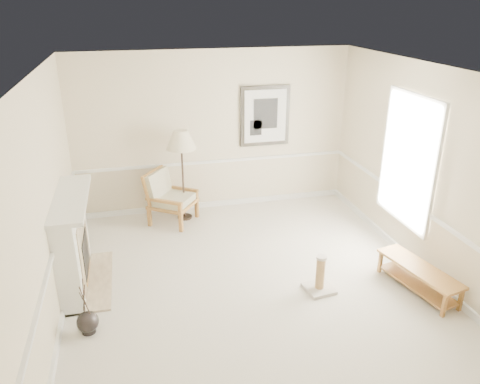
# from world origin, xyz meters

# --- Properties ---
(ground) EXTENTS (5.50, 5.50, 0.00)m
(ground) POSITION_xyz_m (0.00, 0.00, 0.00)
(ground) COLOR silver
(ground) RESTS_ON ground
(room) EXTENTS (5.04, 5.54, 2.92)m
(room) POSITION_xyz_m (0.14, 0.08, 1.87)
(room) COLOR beige
(room) RESTS_ON ground
(fireplace) EXTENTS (0.64, 1.64, 1.31)m
(fireplace) POSITION_xyz_m (-2.34, 0.60, 0.64)
(fireplace) COLOR white
(fireplace) RESTS_ON ground
(floor_vase) EXTENTS (0.26, 0.26, 0.76)m
(floor_vase) POSITION_xyz_m (-2.15, -0.51, 0.14)
(floor_vase) COLOR black
(floor_vase) RESTS_ON ground
(armchair) EXTENTS (1.00, 0.99, 0.92)m
(armchair) POSITION_xyz_m (-0.93, 2.31, 0.50)
(armchair) COLOR #AC7B37
(armchair) RESTS_ON ground
(floor_lamp) EXTENTS (0.63, 0.63, 1.63)m
(floor_lamp) POSITION_xyz_m (-0.64, 2.36, 1.42)
(floor_lamp) COLOR black
(floor_lamp) RESTS_ON ground
(bench) EXTENTS (0.64, 1.31, 0.36)m
(bench) POSITION_xyz_m (2.15, -0.65, 0.24)
(bench) COLOR #AC7B37
(bench) RESTS_ON ground
(scratching_post) EXTENTS (0.42, 0.42, 0.53)m
(scratching_post) POSITION_xyz_m (0.85, -0.34, 0.17)
(scratching_post) COLOR beige
(scratching_post) RESTS_ON ground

